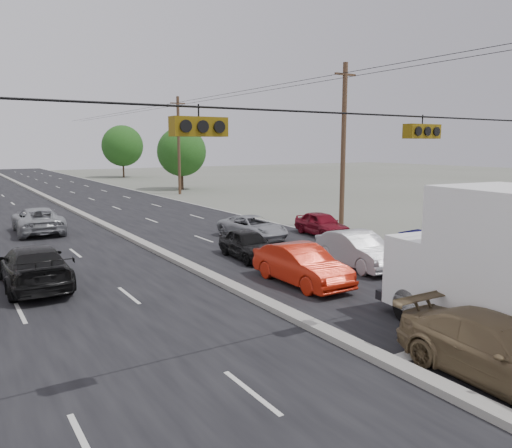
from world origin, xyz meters
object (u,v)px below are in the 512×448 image
object	(u,v)px
tree_right_far	(123,146)
red_sedan	(302,265)
queue_car_b	(358,250)
oncoming_far	(38,220)
queue_car_c	(253,228)
queue_car_a	(248,245)
queue_car_e	(322,224)
utility_pole_right_c	(179,145)
utility_pole_right_b	(343,145)
tree_right_mid	(182,152)
tan_sedan	(501,353)
oncoming_near	(34,267)
queue_car_d	(451,252)

from	to	relation	value
tree_right_far	red_sedan	bearing A→B (deg)	-101.93
queue_car_b	oncoming_far	world-z (taller)	oncoming_far
tree_right_far	queue_car_c	distance (m)	56.43
queue_car_a	queue_car_e	bearing A→B (deg)	27.65
utility_pole_right_c	queue_car_e	world-z (taller)	utility_pole_right_c
utility_pole_right_b	tree_right_mid	world-z (taller)	utility_pole_right_b
tree_right_mid	tan_sedan	distance (m)	49.54
utility_pole_right_c	queue_car_a	distance (m)	31.18
queue_car_a	tree_right_mid	bearing A→B (deg)	75.79
utility_pole_right_c	oncoming_near	xyz separation A→B (m)	(-18.46, -29.16, -4.33)
queue_car_b	queue_car_c	bearing A→B (deg)	100.37
queue_car_e	oncoming_far	xyz separation A→B (m)	(-13.49, 9.54, 0.08)
utility_pole_right_c	oncoming_far	xyz separation A→B (m)	(-16.45, -17.10, -4.35)
red_sedan	queue_car_e	distance (m)	10.24
utility_pole_right_b	oncoming_far	size ratio (longest dim) A/B	1.84
red_sedan	queue_car_b	xyz separation A→B (m)	(3.64, 0.85, 0.01)
utility_pole_right_b	tan_sedan	xyz separation A→B (m)	(-11.10, -17.49, -4.41)
utility_pole_right_b	tree_right_far	xyz separation A→B (m)	(3.50, 55.00, -0.15)
red_sedan	utility_pole_right_b	bearing A→B (deg)	42.29
tree_right_far	queue_car_e	size ratio (longest dim) A/B	2.07
tree_right_far	queue_car_a	world-z (taller)	tree_right_far
utility_pole_right_b	tree_right_mid	xyz separation A→B (m)	(2.50, 30.00, -0.77)
utility_pole_right_b	utility_pole_right_c	xyz separation A→B (m)	(0.00, 25.00, 0.00)
tree_right_mid	queue_car_c	world-z (taller)	tree_right_mid
utility_pole_right_c	red_sedan	world-z (taller)	utility_pole_right_c
tan_sedan	queue_car_b	distance (m)	10.44
tree_right_far	oncoming_far	world-z (taller)	tree_right_far
utility_pole_right_b	utility_pole_right_c	size ratio (longest dim) A/B	1.00
tree_right_mid	queue_car_b	world-z (taller)	tree_right_mid
utility_pole_right_b	tan_sedan	distance (m)	21.18
queue_car_a	queue_car_c	bearing A→B (deg)	60.71
queue_car_b	oncoming_near	world-z (taller)	oncoming_near
queue_car_d	oncoming_far	xyz separation A→B (m)	(-13.55, 18.04, 0.12)
utility_pole_right_c	queue_car_c	xyz separation A→B (m)	(-6.74, -25.32, -4.48)
utility_pole_right_c	queue_car_b	distance (m)	34.07
queue_car_c	queue_car_d	bearing A→B (deg)	-74.93
utility_pole_right_b	red_sedan	size ratio (longest dim) A/B	2.25
queue_car_d	red_sedan	bearing A→B (deg)	165.91
utility_pole_right_b	queue_car_c	bearing A→B (deg)	-177.27
queue_car_e	oncoming_near	bearing A→B (deg)	-164.83
queue_car_a	queue_car_c	xyz separation A→B (m)	(2.76, 4.04, -0.04)
utility_pole_right_c	queue_car_d	size ratio (longest dim) A/B	2.28
queue_car_e	oncoming_near	world-z (taller)	oncoming_near
queue_car_b	red_sedan	bearing A→B (deg)	-158.91
queue_car_b	queue_car_c	world-z (taller)	queue_car_b
utility_pole_right_c	queue_car_a	xyz separation A→B (m)	(-9.50, -29.36, -4.44)
tan_sedan	queue_car_b	bearing A→B (deg)	64.69
utility_pole_right_b	tree_right_mid	bearing A→B (deg)	85.24
queue_car_a	queue_car_d	xyz separation A→B (m)	(6.60, -5.78, -0.03)
utility_pole_right_b	queue_car_e	size ratio (longest dim) A/B	2.54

